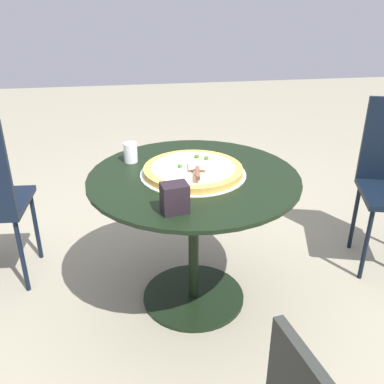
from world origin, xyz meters
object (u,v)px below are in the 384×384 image
(pizza_on_tray, at_px, (192,171))
(napkin_dispenser, at_px, (175,198))
(drinking_cup, at_px, (131,153))
(pizza_server, at_px, (198,169))
(patio_table, at_px, (194,210))

(pizza_on_tray, distance_m, napkin_dispenser, 0.36)
(pizza_on_tray, bearing_deg, drinking_cup, 55.03)
(drinking_cup, xyz_separation_m, napkin_dispenser, (-0.53, -0.15, 0.01))
(pizza_server, height_order, napkin_dispenser, napkin_dispenser)
(pizza_server, bearing_deg, patio_table, 8.42)
(drinking_cup, bearing_deg, patio_table, -127.19)
(patio_table, height_order, drinking_cup, drinking_cup)
(pizza_on_tray, bearing_deg, patio_table, -166.19)
(patio_table, xyz_separation_m, pizza_on_tray, (0.02, 0.00, 0.19))
(napkin_dispenser, bearing_deg, drinking_cup, 96.84)
(drinking_cup, bearing_deg, napkin_dispenser, -163.63)
(napkin_dispenser, bearing_deg, patio_table, 59.97)
(pizza_server, xyz_separation_m, napkin_dispenser, (-0.26, 0.13, -0.00))
(patio_table, relative_size, pizza_on_tray, 2.00)
(patio_table, xyz_separation_m, drinking_cup, (0.21, 0.27, 0.22))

